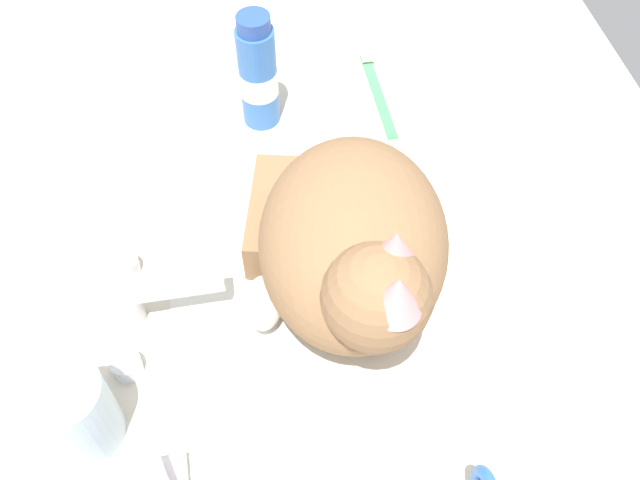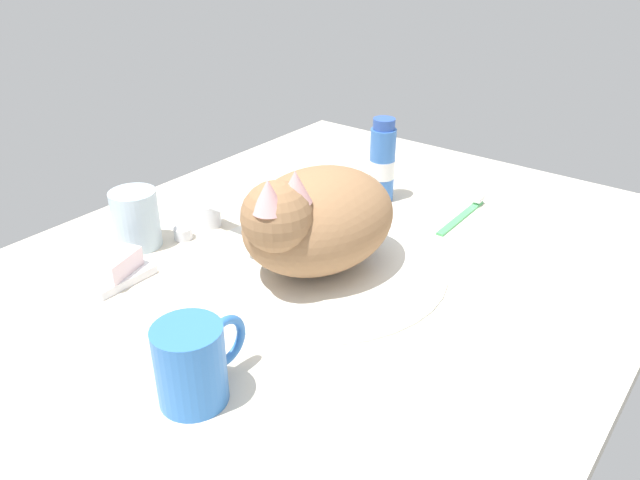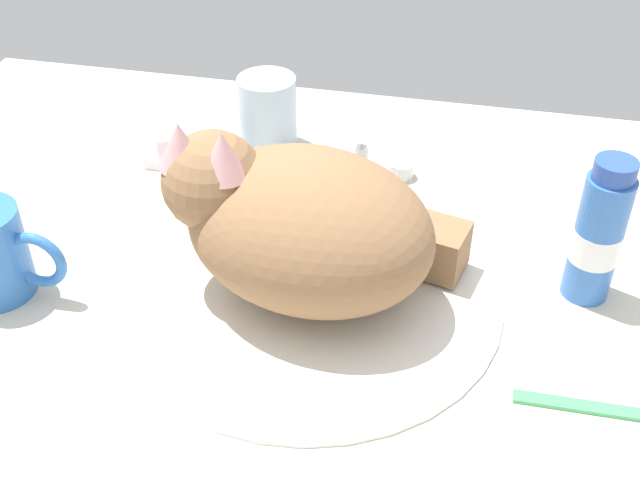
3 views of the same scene
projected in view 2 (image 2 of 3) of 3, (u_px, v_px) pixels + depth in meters
The scene contains 10 objects.
ground_plane at pixel (319, 277), 88.38cm from camera, with size 110.00×82.50×3.00cm, color beige.
sink_basin at pixel (319, 266), 87.52cm from camera, with size 35.83×35.83×0.65cm, color silver.
faucet at pixel (216, 213), 97.29cm from camera, with size 14.05×11.60×5.74cm.
cat at pixel (313, 219), 83.43cm from camera, with size 28.17×21.83×16.68cm.
coffee_mug at pixel (193, 363), 62.54cm from camera, with size 11.40×7.21×8.90cm.
rinse_cup at pixel (136, 219), 91.63cm from camera, with size 6.84×6.84×8.73cm.
soap_dish at pixel (116, 275), 84.81cm from camera, with size 9.00×6.40×1.20cm, color white.
soap_bar at pixel (114, 263), 83.88cm from camera, with size 6.55×4.85×2.71cm, color silver.
toothpaste_bottle at pixel (382, 163), 105.14cm from camera, with size 4.41×4.41×14.44cm.
toothbrush at pixel (464, 214), 102.03cm from camera, with size 15.30×1.52×1.60cm.
Camera 2 is at (-59.86, -45.75, 45.01)cm, focal length 34.89 mm.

